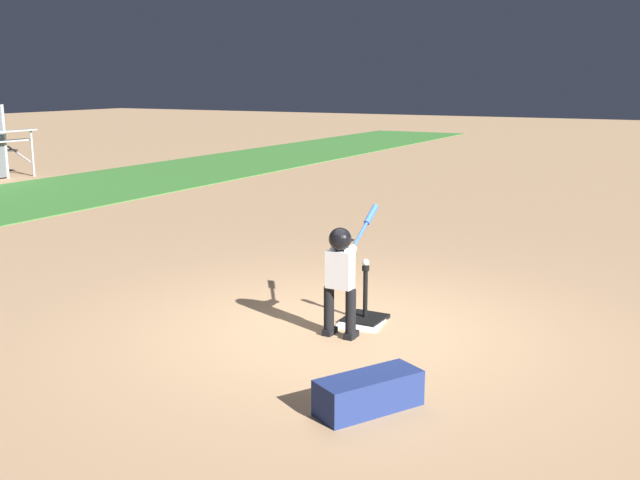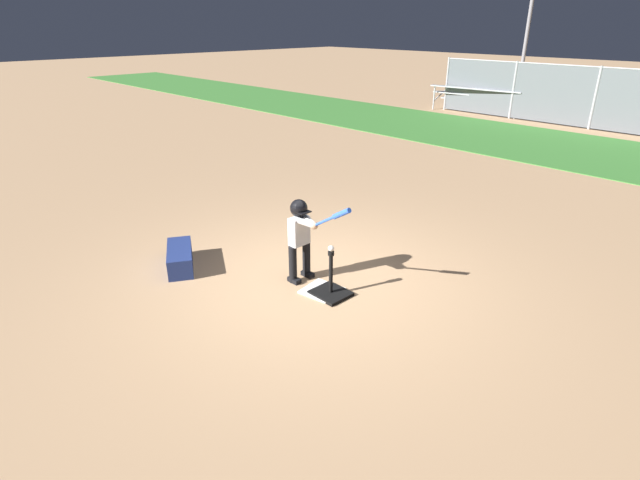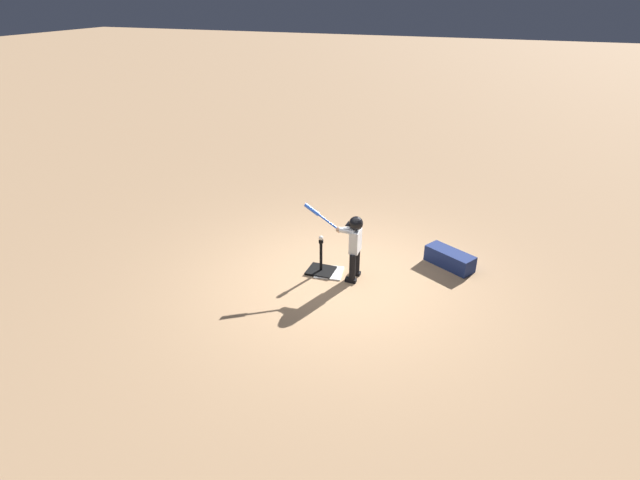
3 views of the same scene
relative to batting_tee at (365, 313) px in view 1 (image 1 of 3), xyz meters
The scene contains 6 objects.
ground_plane 0.39m from the batting_tee, 162.88° to the left, with size 90.00×90.00×0.00m, color tan.
home_plate 0.16m from the batting_tee, behind, with size 0.44×0.44×0.02m, color white.
batting_tee is the anchor object (origin of this frame).
batter_child 0.82m from the batting_tee, behind, with size 0.97×0.34×1.21m.
baseball 0.55m from the batting_tee, 14.04° to the right, with size 0.07×0.07×0.07m, color white.
equipment_bag 2.18m from the batting_tee, 154.20° to the right, with size 0.84×0.32×0.28m, color navy.
Camera 1 is at (-6.47, -3.28, 2.48)m, focal length 42.00 mm.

